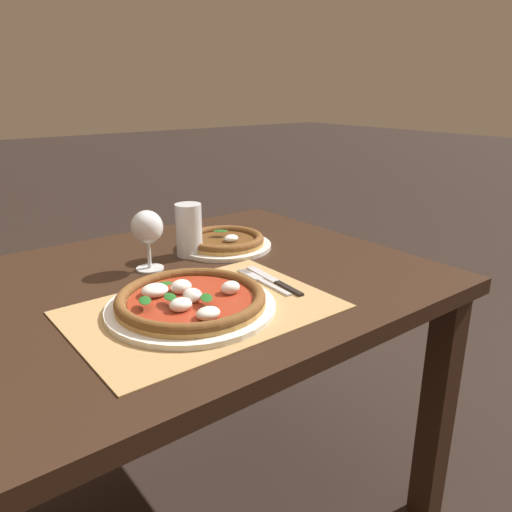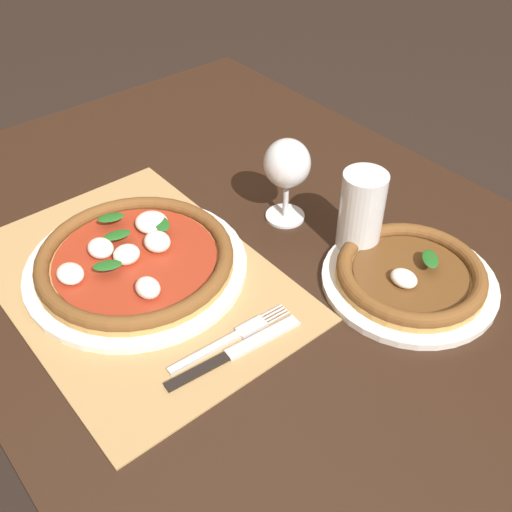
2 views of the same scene
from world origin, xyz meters
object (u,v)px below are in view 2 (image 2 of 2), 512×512
pizza_near (135,260)px  knife (235,352)px  fork (231,338)px  pizza_far (410,276)px  pint_glass (361,215)px  wine_glass (287,167)px

pizza_near → knife: 0.24m
pizza_near → fork: pizza_near is taller
pizza_far → knife: bearing=-101.6°
pizza_far → pint_glass: size_ratio=1.88×
pizza_far → pint_glass: bearing=178.8°
pizza_far → wine_glass: 0.27m
wine_glass → pizza_near: bearing=-99.3°
fork → knife: 0.03m
pint_glass → fork: pint_glass is taller
wine_glass → pint_glass: size_ratio=1.07×
pizza_far → wine_glass: wine_glass is taller
fork → knife: bearing=-25.1°
pint_glass → fork: size_ratio=0.72×
pizza_near → wine_glass: wine_glass is taller
pizza_far → wine_glass: size_ratio=1.76×
pizza_far → fork: size_ratio=1.36×
wine_glass → pizza_far: bearing=7.5°
pizza_near → pizza_far: pizza_near is taller
fork → pint_glass: bearing=95.7°
pizza_near → fork: 0.22m
pizza_far → pint_glass: 0.12m
wine_glass → fork: 0.32m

